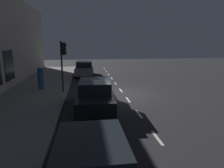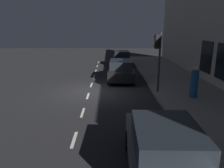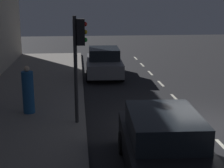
% 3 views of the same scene
% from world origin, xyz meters
% --- Properties ---
extents(ground_plane, '(60.00, 60.00, 0.00)m').
position_xyz_m(ground_plane, '(0.00, 0.00, 0.00)').
color(ground_plane, '#232326').
extents(sidewalk, '(4.50, 32.00, 0.15)m').
position_xyz_m(sidewalk, '(6.25, 0.00, 0.07)').
color(sidewalk, gray).
rests_on(sidewalk, ground).
extents(lane_centre_line, '(0.12, 27.20, 0.01)m').
position_xyz_m(lane_centre_line, '(0.00, -1.00, 0.00)').
color(lane_centre_line, beige).
rests_on(lane_centre_line, ground).
extents(traffic_light, '(0.47, 0.32, 3.58)m').
position_xyz_m(traffic_light, '(4.17, -0.57, 2.70)').
color(traffic_light, '#2D2D30').
rests_on(traffic_light, sidewalk).
extents(parked_car_1, '(2.09, 4.34, 1.58)m').
position_xyz_m(parked_car_1, '(2.78, -8.26, 0.79)').
color(parked_car_1, slate).
rests_on(parked_car_1, ground).
extents(parked_car_2, '(2.14, 4.52, 1.58)m').
position_xyz_m(parked_car_2, '(2.19, 3.04, 0.79)').
color(parked_car_2, black).
rests_on(parked_car_2, ground).
extents(pedestrian_0, '(0.59, 0.59, 1.76)m').
position_xyz_m(pedestrian_0, '(6.06, -1.75, 0.95)').
color(pedestrian_0, '#1E5189').
rests_on(pedestrian_0, sidewalk).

